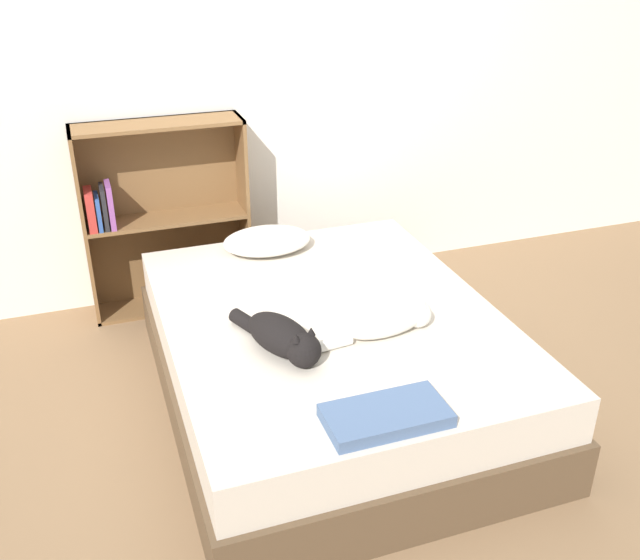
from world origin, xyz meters
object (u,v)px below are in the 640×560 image
Objects in this scene: bookshelf at (160,215)px; cat_dark at (283,338)px; cat_light at (390,321)px; pillow at (267,241)px; bed at (330,357)px.

cat_dark is at bearing -78.79° from bookshelf.
cat_light is 1.66m from bookshelf.
cat_light is 1.08× the size of cat_dark.
cat_dark is at bearing 172.37° from cat_light.
cat_dark is at bearing -101.77° from pillow.
cat_light is at bearing 66.83° from cat_dark.
bed is 1.76× the size of bookshelf.
pillow is at bearing -43.11° from bookshelf.
pillow reaches higher than bed.
pillow is 0.69m from bookshelf.
bookshelf reaches higher than cat_dark.
bed is 0.82m from pillow.
pillow is 1.04m from cat_light.
pillow is 0.43× the size of bookshelf.
cat_light reaches higher than pillow.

